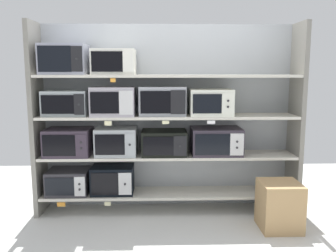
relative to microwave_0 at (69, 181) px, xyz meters
The scene contains 26 objects.
back_panel 1.35m from the microwave_0, 11.32° to the left, with size 3.03×0.04×2.12m, color #9EA3A8.
upright_left 0.78m from the microwave_0, behind, with size 0.05×0.40×2.12m, color gray.
upright_right 2.67m from the microwave_0, ahead, with size 0.05×0.40×2.12m, color gray.
shelf_0 1.14m from the microwave_0, ahead, with size 2.83×0.40×0.03m, color beige.
microwave_0 is the anchor object (origin of this frame).
microwave_1 0.50m from the microwave_0, ahead, with size 0.47×0.34×0.31m.
price_tag_0 0.28m from the microwave_0, 101.24° to the right, with size 0.09×0.00×0.05m, color orange.
price_tag_1 0.54m from the microwave_0, 23.52° to the right, with size 0.07×0.00×0.04m, color beige.
shelf_1 1.17m from the microwave_0, ahead, with size 2.83×0.40×0.03m, color beige.
microwave_2 0.46m from the microwave_0, ahead, with size 0.50×0.41×0.30m.
microwave_3 0.72m from the microwave_0, ahead, with size 0.45×0.39×0.31m.
microwave_4 1.17m from the microwave_0, ahead, with size 0.50×0.40×0.27m.
microwave_5 1.73m from the microwave_0, ahead, with size 0.56×0.41×0.30m.
shelf_2 1.35m from the microwave_0, ahead, with size 2.83×0.40×0.03m, color beige.
microwave_6 0.89m from the microwave_0, ahead, with size 0.48×0.34×0.27m.
microwave_7 1.06m from the microwave_0, ahead, with size 0.47×0.42×0.31m.
microwave_8 1.40m from the microwave_0, ahead, with size 0.51×0.36×0.32m.
microwave_9 1.83m from the microwave_0, ahead, with size 0.46×0.41×0.29m.
price_tag_2 0.88m from the microwave_0, 22.35° to the right, with size 0.08×0.00×0.05m, color beige.
price_tag_3 1.32m from the microwave_0, 10.41° to the right, with size 0.07×0.00×0.03m, color beige.
price_tag_4 1.74m from the microwave_0, ahead, with size 0.09×0.00×0.04m, color white.
shelf_3 1.64m from the microwave_0, ahead, with size 2.83×0.40×0.03m, color beige.
microwave_10 1.36m from the microwave_0, ahead, with size 0.48×0.40×0.32m.
microwave_11 1.44m from the microwave_0, ahead, with size 0.46×0.36×0.27m.
price_tag_5 1.29m from the microwave_0, 20.04° to the right, with size 0.05×0.00×0.04m, color orange.
shipping_carton 2.31m from the microwave_0, 12.70° to the right, with size 0.40×0.40×0.48m, color tan.
Camera 1 is at (-0.11, -3.87, 1.58)m, focal length 37.52 mm.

